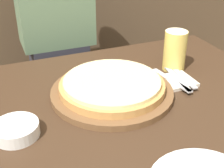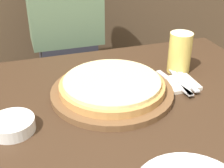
% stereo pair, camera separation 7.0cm
% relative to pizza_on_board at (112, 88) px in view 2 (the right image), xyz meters
% --- Properties ---
extents(pizza_on_board, '(0.40, 0.40, 0.06)m').
position_rel_pizza_on_board_xyz_m(pizza_on_board, '(0.00, 0.00, 0.00)').
color(pizza_on_board, brown).
rests_on(pizza_on_board, dining_table).
extents(beer_glass, '(0.08, 0.08, 0.15)m').
position_rel_pizza_on_board_xyz_m(beer_glass, '(0.29, 0.09, 0.06)').
color(beer_glass, '#E5C65B').
rests_on(beer_glass, dining_table).
extents(side_bowl, '(0.12, 0.12, 0.04)m').
position_rel_pizza_on_board_xyz_m(side_bowl, '(-0.31, -0.10, -0.01)').
color(side_bowl, white).
rests_on(side_bowl, dining_table).
extents(napkin_stack, '(0.11, 0.11, 0.01)m').
position_rel_pizza_on_board_xyz_m(napkin_stack, '(0.24, -0.01, -0.02)').
color(napkin_stack, beige).
rests_on(napkin_stack, dining_table).
extents(fork, '(0.05, 0.19, 0.00)m').
position_rel_pizza_on_board_xyz_m(fork, '(0.22, -0.01, -0.01)').
color(fork, silver).
rests_on(fork, napkin_stack).
extents(dinner_knife, '(0.04, 0.19, 0.00)m').
position_rel_pizza_on_board_xyz_m(dinner_knife, '(0.24, -0.01, -0.01)').
color(dinner_knife, silver).
rests_on(dinner_knife, napkin_stack).
extents(spoon, '(0.03, 0.16, 0.00)m').
position_rel_pizza_on_board_xyz_m(spoon, '(0.27, -0.01, -0.01)').
color(spoon, silver).
rests_on(spoon, napkin_stack).
extents(diner_person, '(0.32, 0.21, 1.38)m').
position_rel_pizza_on_board_xyz_m(diner_person, '(-0.05, 0.57, -0.10)').
color(diner_person, '#33333D').
rests_on(diner_person, ground_plane).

